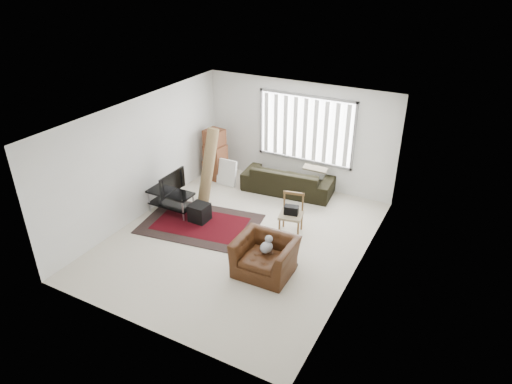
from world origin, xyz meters
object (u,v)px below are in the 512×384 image
sofa (288,176)px  armchair (265,254)px  side_chair (291,213)px  tv_stand (171,198)px  moving_boxes (215,156)px

sofa → armchair: size_ratio=2.03×
side_chair → tv_stand: bearing=178.2°
sofa → armchair: (1.00, -3.22, -0.03)m
sofa → side_chair: side_chair is taller
moving_boxes → armchair: 4.32m
side_chair → armchair: side_chair is taller
tv_stand → moving_boxes: 2.09m
sofa → tv_stand: bearing=43.3°
tv_stand → armchair: armchair is taller
moving_boxes → side_chair: moving_boxes is taller
moving_boxes → side_chair: bearing=-28.3°
tv_stand → moving_boxes: bearing=92.6°
sofa → side_chair: (0.86, -1.73, 0.06)m
moving_boxes → sofa: 2.06m
tv_stand → side_chair: bearing=10.3°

